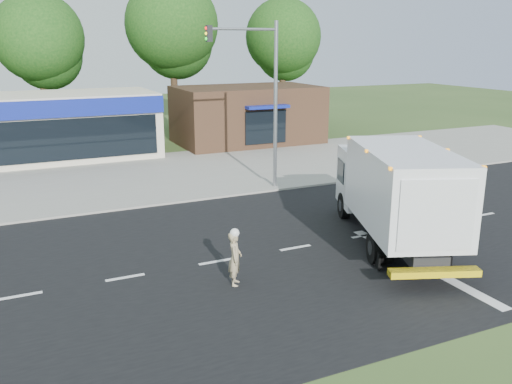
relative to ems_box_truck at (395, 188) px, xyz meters
The scene contains 11 objects.
ground 4.11m from the ems_box_truck, 162.00° to the left, with size 120.00×120.00×0.00m, color #385123.
road_asphalt 4.11m from the ems_box_truck, 162.00° to the left, with size 60.00×14.00×0.02m, color black.
sidewalk 10.09m from the ems_box_truck, 109.87° to the left, with size 60.00×2.40×0.12m, color gray.
parking_apron 15.60m from the ems_box_truck, 102.55° to the left, with size 60.00×9.00×0.02m, color gray.
lane_markings 2.91m from the ems_box_truck, behind, with size 55.20×7.00×0.01m.
ems_box_truck is the anchor object (origin of this frame).
emergency_worker 6.60m from the ems_box_truck, behind, with size 0.64×0.73×1.78m.
retail_strip_mall 24.38m from the ems_box_truck, 120.45° to the left, with size 18.00×6.20×4.00m.
brown_storefront 21.38m from the ems_box_truck, 80.20° to the left, with size 10.00×6.70×4.00m.
traffic_signal_pole 9.19m from the ems_box_truck, 96.60° to the left, with size 3.51×0.25×8.00m.
background_trees 30.02m from the ems_box_truck, 98.18° to the left, with size 36.77×7.39×12.10m.
Camera 1 is at (-8.78, -15.70, 7.05)m, focal length 38.00 mm.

